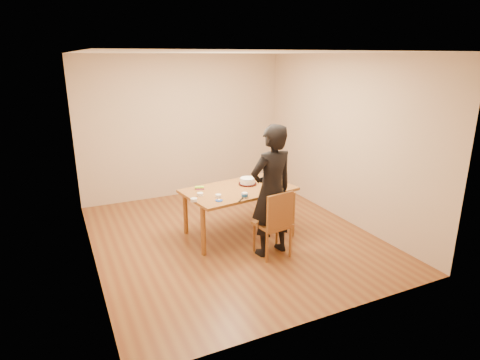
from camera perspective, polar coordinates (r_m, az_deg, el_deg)
name	(u,v)px	position (r m, az deg, el deg)	size (l,w,h in m)	color
room_shell	(222,146)	(6.10, -2.54, 4.86)	(4.00, 4.50, 2.70)	brown
dining_table	(239,190)	(6.02, -0.20, -1.42)	(1.60, 0.95, 0.04)	brown
dining_chair	(272,224)	(5.54, 4.63, -6.26)	(0.43, 0.43, 0.04)	brown
cake_plate	(248,184)	(6.21, 1.08, -0.54)	(0.28, 0.28, 0.02)	red
cake	(248,181)	(6.19, 1.08, -0.12)	(0.23, 0.23, 0.07)	white
frosting_dome	(248,178)	(6.18, 1.09, 0.32)	(0.23, 0.23, 0.03)	white
frosting_tub	(245,195)	(5.63, 0.67, -2.17)	(0.08, 0.08, 0.07)	white
frosting_lid	(219,201)	(5.52, -3.00, -2.93)	(0.11, 0.11, 0.01)	#183B9C
frosting_dollop	(219,200)	(5.51, -3.00, -2.80)	(0.04, 0.04, 0.02)	white
ramekin_green	(218,196)	(5.66, -3.10, -2.25)	(0.08, 0.08, 0.04)	white
ramekin_yellow	(200,194)	(5.74, -5.70, -2.03)	(0.09, 0.09, 0.04)	white
ramekin_multi	(194,200)	(5.52, -6.58, -2.82)	(0.09, 0.09, 0.04)	white
candy_box_pink	(200,189)	(6.02, -5.72, -1.22)	(0.13, 0.06, 0.02)	#DB337C
candy_box_green	(200,187)	(6.01, -5.78, -1.03)	(0.13, 0.07, 0.02)	green
spatula	(241,200)	(5.55, 0.15, -2.81)	(0.18, 0.02, 0.01)	black
person	(272,191)	(5.41, 4.51, -1.60)	(0.67, 0.44, 1.83)	black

